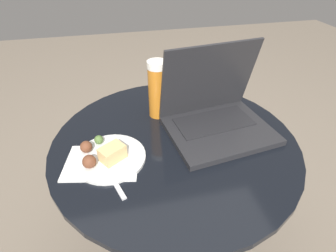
% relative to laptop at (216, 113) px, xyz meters
% --- Properties ---
extents(ground_plane, '(6.00, 6.00, 0.00)m').
position_rel_laptop_xyz_m(ground_plane, '(-0.14, -0.03, -0.60)').
color(ground_plane, '#726656').
extents(table, '(0.74, 0.74, 0.55)m').
position_rel_laptop_xyz_m(table, '(-0.14, -0.03, -0.21)').
color(table, '#9E9EA3').
rests_on(table, ground_plane).
extents(napkin, '(0.22, 0.18, 0.00)m').
position_rel_laptop_xyz_m(napkin, '(-0.36, -0.09, -0.05)').
color(napkin, white).
rests_on(napkin, table).
extents(laptop, '(0.34, 0.29, 0.26)m').
position_rel_laptop_xyz_m(laptop, '(0.00, 0.00, 0.00)').
color(laptop, '#232326').
rests_on(laptop, table).
extents(beer_glass, '(0.06, 0.06, 0.19)m').
position_rel_laptop_xyz_m(beer_glass, '(-0.16, 0.11, 0.04)').
color(beer_glass, '#C6701E').
rests_on(beer_glass, table).
extents(snack_plate, '(0.20, 0.20, 0.05)m').
position_rel_laptop_xyz_m(snack_plate, '(-0.34, -0.08, -0.04)').
color(snack_plate, silver).
rests_on(snack_plate, table).
extents(fork, '(0.07, 0.16, 0.00)m').
position_rel_laptop_xyz_m(fork, '(-0.34, -0.14, -0.05)').
color(fork, silver).
rests_on(fork, table).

